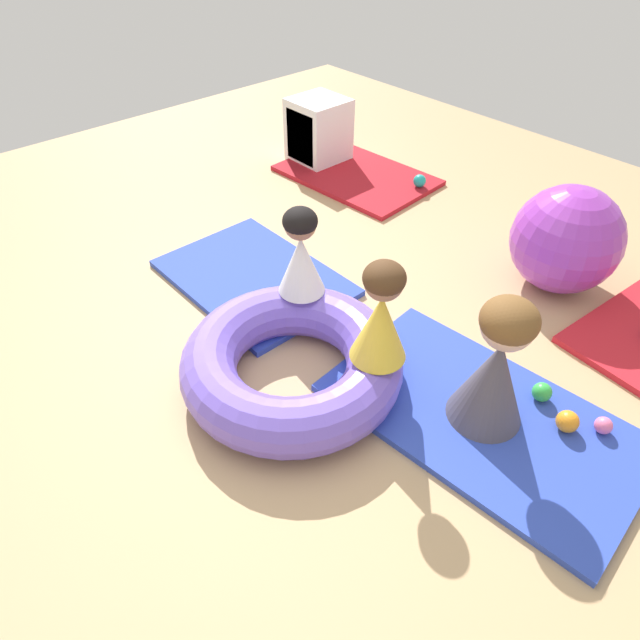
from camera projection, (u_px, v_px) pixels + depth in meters
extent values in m
plane|color=tan|center=(283.00, 374.00, 3.07)|extent=(8.00, 8.00, 0.00)
cube|color=#2D47B7|center=(254.00, 278.00, 3.71)|extent=(1.22, 0.87, 0.04)
cube|color=#B21923|center=(356.00, 175.00, 4.86)|extent=(1.33, 0.93, 0.04)
cube|color=#2D47B7|center=(482.00, 417.00, 2.81)|extent=(1.59, 1.01, 0.04)
torus|color=#7056D1|center=(292.00, 363.00, 2.92)|extent=(1.16, 1.16, 0.29)
cone|color=yellow|center=(380.00, 327.00, 2.64)|extent=(0.38, 0.38, 0.36)
sphere|color=#936647|center=(384.00, 281.00, 2.47)|extent=(0.18, 0.18, 0.18)
ellipsoid|color=#472D19|center=(384.00, 278.00, 2.46)|extent=(0.20, 0.20, 0.15)
cone|color=white|center=(301.00, 264.00, 3.05)|extent=(0.30, 0.30, 0.34)
sphere|color=#936647|center=(300.00, 224.00, 2.89)|extent=(0.17, 0.17, 0.17)
ellipsoid|color=black|center=(300.00, 221.00, 2.88)|extent=(0.19, 0.19, 0.15)
cone|color=#4C4751|center=(492.00, 381.00, 2.64)|extent=(0.52, 0.52, 0.48)
sphere|color=#DBAD89|center=(508.00, 325.00, 2.41)|extent=(0.24, 0.24, 0.24)
ellipsoid|color=brown|center=(510.00, 320.00, 2.40)|extent=(0.26, 0.26, 0.20)
sphere|color=blue|center=(373.00, 377.00, 2.92)|extent=(0.10, 0.10, 0.10)
sphere|color=pink|center=(603.00, 425.00, 2.69)|extent=(0.08, 0.08, 0.08)
sphere|color=teal|center=(420.00, 181.00, 4.62)|extent=(0.10, 0.10, 0.10)
sphere|color=green|center=(542.00, 392.00, 2.84)|extent=(0.10, 0.10, 0.10)
sphere|color=orange|center=(568.00, 421.00, 2.69)|extent=(0.11, 0.11, 0.11)
sphere|color=purple|center=(566.00, 240.00, 3.48)|extent=(0.68, 0.68, 0.68)
cube|color=white|center=(319.00, 131.00, 4.94)|extent=(0.44, 0.44, 0.56)
cube|color=#2D2D33|center=(308.00, 135.00, 4.88)|extent=(0.34, 0.20, 0.44)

